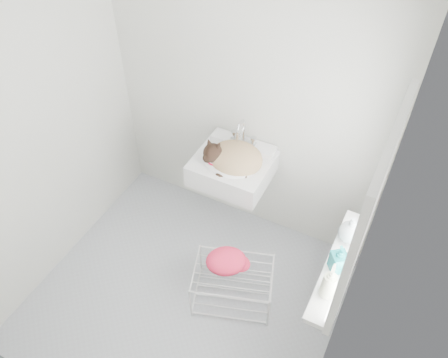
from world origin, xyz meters
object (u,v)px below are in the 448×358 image
at_px(bottle_b, 336,269).
at_px(bottle_c, 348,239).
at_px(bottle_a, 326,294).
at_px(wire_rack, 233,286).
at_px(sink, 233,160).
at_px(cat, 233,158).

distance_m(bottle_b, bottle_c, 0.25).
bearing_deg(bottle_b, bottle_a, -90.00).
bearing_deg(bottle_b, bottle_c, 90.00).
relative_size(wire_rack, bottle_a, 2.78).
bearing_deg(sink, bottle_b, -30.91).
height_order(cat, wire_rack, cat).
xyz_separation_m(bottle_b, bottle_c, (0.00, 0.25, 0.00)).
distance_m(sink, cat, 0.05).
xyz_separation_m(cat, wire_rack, (0.28, -0.56, -0.74)).
bearing_deg(cat, bottle_c, -26.68).
bearing_deg(bottle_a, cat, 141.74).
relative_size(sink, bottle_c, 2.99).
height_order(sink, cat, cat).
distance_m(cat, wire_rack, 0.97).
xyz_separation_m(cat, bottle_c, (0.96, -0.32, -0.04)).
height_order(sink, wire_rack, sink).
bearing_deg(cat, wire_rack, -71.56).
bearing_deg(bottle_b, wire_rack, 179.42).
bearing_deg(sink, bottle_c, -18.93).
distance_m(wire_rack, bottle_b, 0.98).
bearing_deg(wire_rack, bottle_b, -0.58).
height_order(cat, bottle_a, cat).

